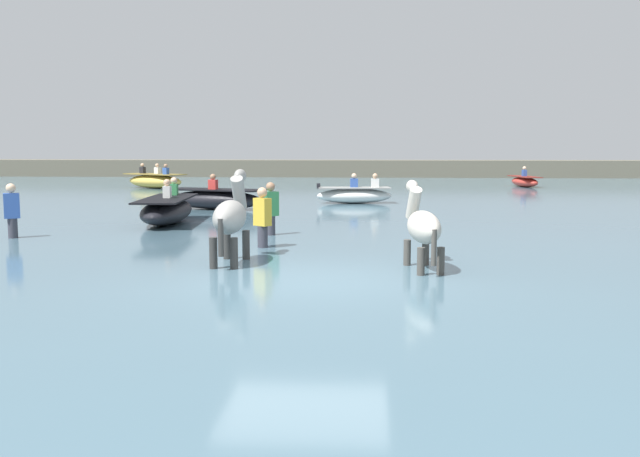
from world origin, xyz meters
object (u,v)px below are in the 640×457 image
Objects in this scene: horse_trailing_grey at (231,219)px; boat_far_inshore at (354,195)px; boat_near_starboard at (167,210)px; person_onlooker_left at (12,219)px; person_spectator_far at (263,226)px; boat_distant_east at (155,181)px; person_onlooker_right at (271,216)px; horse_lead_pinto at (423,229)px; boat_mid_channel at (525,181)px; boat_far_offshore at (216,199)px.

horse_trailing_grey is 12.78m from boat_far_inshore.
boat_far_inshore is 0.74× the size of boat_near_starboard.
person_spectator_far is at bearing -10.68° from person_onlooker_left.
boat_distant_east is 18.64m from person_onlooker_right.
boat_mid_channel is (6.77, 23.49, -0.39)m from horse_lead_pinto.
person_onlooker_left is (-5.33, 2.91, -0.33)m from horse_trailing_grey.
person_onlooker_left is at bearing 169.32° from person_spectator_far.
boat_mid_channel is 21.65m from person_onlooker_right.
boat_far_offshore is at bearing 108.20° from person_spectator_far.
horse_trailing_grey reaches higher than boat_far_inshore.
boat_far_inshore is at bearing 31.07° from boat_far_offshore.
boat_near_starboard is (-4.69, -6.68, 0.05)m from boat_far_inshore.
horse_trailing_grey is at bearing -92.39° from person_onlooker_right.
boat_far_offshore is at bearing 67.89° from person_onlooker_left.
boat_near_starboard reaches higher than boat_far_inshore.
boat_mid_channel is at bearing 46.47° from boat_far_offshore.
person_onlooker_right is 1.00× the size of person_onlooker_left.
boat_distant_east is at bearing 108.02° from boat_near_starboard.
boat_far_offshore is at bearing -64.09° from boat_distant_east.
horse_trailing_grey is 0.76× the size of boat_far_inshore.
horse_trailing_grey is at bearing -28.62° from person_onlooker_left.
boat_near_starboard is (-2.82, 5.96, -0.41)m from horse_trailing_grey.
boat_near_starboard is 1.29× the size of boat_mid_channel.
boat_near_starboard is 2.22× the size of person_onlooker_right.
horse_trailing_grey is 6.08m from person_onlooker_left.
boat_far_inshore is 10.90m from person_spectator_far.
horse_lead_pinto reaches higher than boat_near_starboard.
person_onlooker_right is 1.00× the size of person_spectator_far.
person_onlooker_left is at bearing -129.49° from boat_near_starboard.
horse_lead_pinto is 0.66× the size of boat_mid_channel.
boat_far_offshore reaches higher than boat_far_inshore.
horse_trailing_grey is 10.35m from boat_far_offshore.
boat_distant_east is 11.87m from boat_far_offshore.
person_onlooker_right is (0.16, 3.78, -0.33)m from horse_trailing_grey.
person_onlooker_right is at bearing -36.16° from boat_near_starboard.
boat_far_inshore is 0.95× the size of boat_mid_channel.
boat_far_inshore is at bearing 81.59° from horse_trailing_grey.
horse_trailing_grey reaches higher than boat_mid_channel.
boat_near_starboard is 2.22× the size of person_spectator_far.
boat_far_offshore is 2.06× the size of person_spectator_far.
person_onlooker_left is at bearing -127.15° from boat_mid_channel.
person_onlooker_right and person_onlooker_left have the same top height.
boat_far_offshore is 7.70m from person_onlooker_left.
person_onlooker_left reaches higher than boat_far_inshore.
boat_distant_east is (-10.81, 21.12, -0.30)m from horse_lead_pinto.
boat_mid_channel is at bearing 66.68° from horse_trailing_grey.
horse_trailing_grey reaches higher than person_spectator_far.
person_onlooker_right reaches higher than boat_mid_channel.
person_spectator_far is (-2.93, 2.25, -0.23)m from horse_lead_pinto.
boat_mid_channel is at bearing 52.27° from boat_far_inshore.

